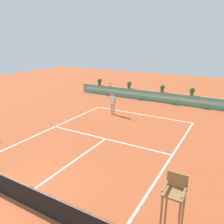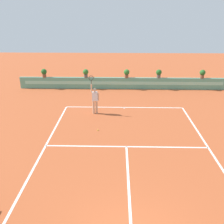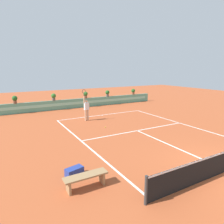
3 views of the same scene
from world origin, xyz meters
TOP-DOWN VIEW (x-y plane):
  - ground_plane at (0.00, 6.00)m, footprint 60.00×60.00m
  - court_lines at (0.00, 6.72)m, footprint 8.32×11.94m
  - back_wall_barrier at (0.00, 16.39)m, footprint 18.00×0.21m
  - tennis_player at (-1.96, 10.74)m, footprint 0.62×0.26m
  - tennis_ball_near_baseline at (-1.58, 8.17)m, footprint 0.07×0.07m
  - potted_plant_right at (3.02, 16.39)m, footprint 0.48×0.48m
  - potted_plant_left at (-3.23, 16.39)m, footprint 0.48×0.48m
  - potted_plant_far_left at (-6.84, 16.39)m, footprint 0.48×0.48m
  - potted_plant_far_right at (6.71, 16.39)m, footprint 0.48×0.48m
  - potted_plant_centre at (0.27, 16.39)m, footprint 0.48×0.48m

SIDE VIEW (x-z plane):
  - ground_plane at x=0.00m, z-range 0.00..0.00m
  - court_lines at x=0.00m, z-range 0.00..0.01m
  - tennis_ball_near_baseline at x=-1.58m, z-range 0.00..0.07m
  - back_wall_barrier at x=0.00m, z-range 0.00..1.00m
  - tennis_player at x=-1.96m, z-range -0.24..2.34m
  - potted_plant_right at x=3.02m, z-range 1.05..1.78m
  - potted_plant_left at x=-3.23m, z-range 1.05..1.78m
  - potted_plant_far_left at x=-6.84m, z-range 1.05..1.78m
  - potted_plant_far_right at x=6.71m, z-range 1.05..1.78m
  - potted_plant_centre at x=0.27m, z-range 1.05..1.78m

